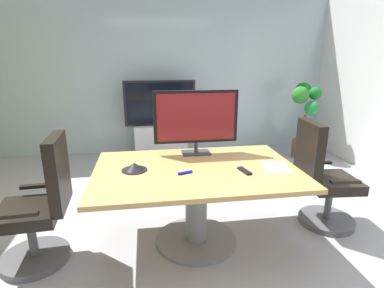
{
  "coord_description": "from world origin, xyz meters",
  "views": [
    {
      "loc": [
        -0.34,
        -2.59,
        1.69
      ],
      "look_at": [
        0.08,
        0.12,
        0.89
      ],
      "focal_mm": 28.12,
      "sensor_mm": 36.0,
      "label": 1
    }
  ],
  "objects": [
    {
      "name": "remote_control",
      "position": [
        0.47,
        -0.28,
        0.75
      ],
      "size": [
        0.09,
        0.18,
        0.02
      ],
      "primitive_type": "cube",
      "rotation": [
        0.0,
        0.0,
        0.22
      ],
      "color": "black",
      "rests_on": "conference_table"
    },
    {
      "name": "whiteboard_marker",
      "position": [
        -0.04,
        -0.25,
        0.75
      ],
      "size": [
        0.13,
        0.06,
        0.02
      ],
      "primitive_type": "cube",
      "rotation": [
        0.0,
        0.0,
        0.32
      ],
      "color": "#1919A5",
      "rests_on": "conference_table"
    },
    {
      "name": "office_chair_right",
      "position": [
        1.39,
        -0.01,
        0.46
      ],
      "size": [
        0.61,
        0.59,
        1.09
      ],
      "rotation": [
        0.0,
        0.0,
        1.49
      ],
      "color": "#4C4C51",
      "rests_on": "ground"
    },
    {
      "name": "potted_plant",
      "position": [
        2.31,
        2.1,
        0.74
      ],
      "size": [
        0.51,
        0.62,
        1.26
      ],
      "color": "brown",
      "rests_on": "ground"
    },
    {
      "name": "office_chair_left",
      "position": [
        -1.23,
        -0.2,
        0.46
      ],
      "size": [
        0.61,
        0.59,
        1.09
      ],
      "rotation": [
        0.0,
        0.0,
        -1.51
      ],
      "color": "#4C4C51",
      "rests_on": "ground"
    },
    {
      "name": "ground_plane",
      "position": [
        0.0,
        0.0,
        0.0
      ],
      "size": [
        7.01,
        7.01,
        0.0
      ],
      "primitive_type": "plane",
      "color": "#99999E"
    },
    {
      "name": "conference_phone",
      "position": [
        -0.46,
        -0.11,
        0.77
      ],
      "size": [
        0.22,
        0.22,
        0.07
      ],
      "color": "black",
      "rests_on": "conference_table"
    },
    {
      "name": "paper_notepad",
      "position": [
        0.78,
        -0.23,
        0.74
      ],
      "size": [
        0.27,
        0.34,
        0.01
      ],
      "primitive_type": "cube",
      "rotation": [
        0.0,
        0.0,
        -0.21
      ],
      "color": "white",
      "rests_on": "conference_table"
    },
    {
      "name": "tv_monitor",
      "position": [
        0.14,
        0.29,
        1.1
      ],
      "size": [
        0.84,
        0.18,
        0.64
      ],
      "color": "#333338",
      "rests_on": "conference_table"
    },
    {
      "name": "conference_table",
      "position": [
        0.08,
        -0.13,
        0.55
      ],
      "size": [
        1.79,
        1.19,
        0.74
      ],
      "color": "#B2894C",
      "rests_on": "ground"
    },
    {
      "name": "wall_back_glass_partition",
      "position": [
        0.0,
        2.87,
        1.35
      ],
      "size": [
        6.01,
        0.1,
        2.7
      ],
      "primitive_type": "cube",
      "color": "#9EB2B7",
      "rests_on": "ground"
    },
    {
      "name": "wall_display_unit",
      "position": [
        -0.1,
        2.52,
        0.44
      ],
      "size": [
        1.2,
        0.36,
        1.31
      ],
      "color": "#B7BABC",
      "rests_on": "ground"
    }
  ]
}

